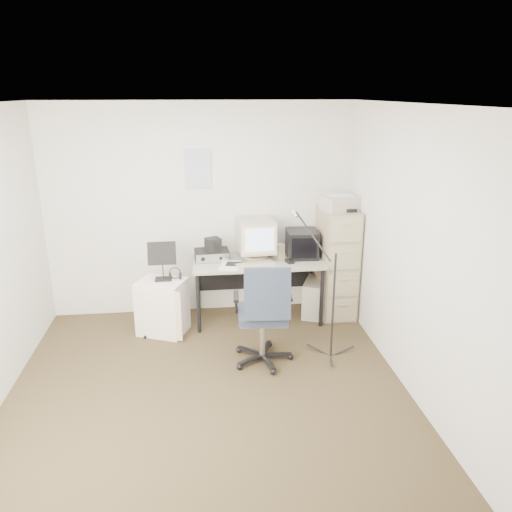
{
  "coord_description": "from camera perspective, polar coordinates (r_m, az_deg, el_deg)",
  "views": [
    {
      "loc": [
        -0.04,
        -3.97,
        2.59
      ],
      "look_at": [
        0.55,
        0.95,
        0.95
      ],
      "focal_mm": 35.0,
      "sensor_mm": 36.0,
      "label": 1
    }
  ],
  "objects": [
    {
      "name": "desk_speaker",
      "position": [
        5.86,
        2.74,
        0.62
      ],
      "size": [
        0.11,
        0.11,
        0.16
      ],
      "primitive_type": "cube",
      "rotation": [
        0.0,
        0.0,
        0.37
      ],
      "color": "beige",
      "rests_on": "desk"
    },
    {
      "name": "keyboard",
      "position": [
        5.6,
        -0.19,
        -0.95
      ],
      "size": [
        0.49,
        0.3,
        0.03
      ],
      "primitive_type": "cube",
      "rotation": [
        0.0,
        0.0,
        0.31
      ],
      "color": "#B3AFA3",
      "rests_on": "desk"
    },
    {
      "name": "crt_tv",
      "position": [
        5.88,
        5.26,
        1.42
      ],
      "size": [
        0.37,
        0.39,
        0.32
      ],
      "primitive_type": "cube",
      "rotation": [
        0.0,
        0.0,
        -0.05
      ],
      "color": "black",
      "rests_on": "desk"
    },
    {
      "name": "desk",
      "position": [
        5.9,
        0.2,
        -3.85
      ],
      "size": [
        1.5,
        0.7,
        0.73
      ],
      "primitive_type": "cube",
      "color": "gray",
      "rests_on": "floor"
    },
    {
      "name": "printer",
      "position": [
        5.78,
        9.65,
        5.96
      ],
      "size": [
        0.48,
        0.4,
        0.16
      ],
      "primitive_type": "cube",
      "rotation": [
        0.0,
        0.0,
        0.31
      ],
      "color": "#B3AFA3",
      "rests_on": "filing_cabinet"
    },
    {
      "name": "pc_tower",
      "position": [
        6.11,
        6.59,
        -4.71
      ],
      "size": [
        0.37,
        0.51,
        0.43
      ],
      "primitive_type": "cube",
      "rotation": [
        0.0,
        0.0,
        -0.39
      ],
      "color": "#B3AFA3",
      "rests_on": "floor"
    },
    {
      "name": "mouse",
      "position": [
        5.7,
        3.87,
        -0.61
      ],
      "size": [
        0.1,
        0.13,
        0.03
      ],
      "primitive_type": "cube",
      "rotation": [
        0.0,
        0.0,
        0.31
      ],
      "color": "black",
      "rests_on": "desk"
    },
    {
      "name": "side_cart",
      "position": [
        5.68,
        -10.65,
        -5.72
      ],
      "size": [
        0.61,
        0.56,
        0.61
      ],
      "primitive_type": "cube",
      "rotation": [
        0.0,
        0.0,
        -0.39
      ],
      "color": "white",
      "rests_on": "floor"
    },
    {
      "name": "mic_stand",
      "position": [
        4.98,
        8.91,
        -3.91
      ],
      "size": [
        0.03,
        0.03,
        1.45
      ],
      "primitive_type": "cylinder",
      "rotation": [
        0.0,
        0.0,
        1.95
      ],
      "color": "black",
      "rests_on": "floor"
    },
    {
      "name": "floor",
      "position": [
        4.75,
        -5.43,
        -14.94
      ],
      "size": [
        3.6,
        3.6,
        0.01
      ],
      "primitive_type": "cube",
      "color": "#433722",
      "rests_on": "ground"
    },
    {
      "name": "filing_cabinet",
      "position": [
        6.01,
        9.19,
        -0.77
      ],
      "size": [
        0.4,
        0.6,
        1.3
      ],
      "primitive_type": "cube",
      "color": "#93795B",
      "rests_on": "floor"
    },
    {
      "name": "wall_right",
      "position": [
        4.58,
        17.19,
        0.43
      ],
      "size": [
        0.02,
        3.6,
        2.5
      ],
      "primitive_type": "cube",
      "color": "silver",
      "rests_on": "ground"
    },
    {
      "name": "radio_receiver",
      "position": [
        5.81,
        -5.08,
        0.14
      ],
      "size": [
        0.41,
        0.3,
        0.11
      ],
      "primitive_type": "cube",
      "rotation": [
        0.0,
        0.0,
        0.06
      ],
      "color": "black",
      "rests_on": "desk"
    },
    {
      "name": "crt_monitor",
      "position": [
        5.8,
        -0.02,
        1.96
      ],
      "size": [
        0.44,
        0.46,
        0.46
      ],
      "primitive_type": "cube",
      "rotation": [
        0.0,
        0.0,
        0.07
      ],
      "color": "#B3AFA3",
      "rests_on": "desk"
    },
    {
      "name": "wall_back",
      "position": [
        5.93,
        -6.29,
        5.13
      ],
      "size": [
        3.6,
        0.02,
        2.5
      ],
      "primitive_type": "cube",
      "color": "silver",
      "rests_on": "ground"
    },
    {
      "name": "wall_front",
      "position": [
        2.56,
        -5.1,
        -13.46
      ],
      "size": [
        3.6,
        0.02,
        2.5
      ],
      "primitive_type": "cube",
      "color": "silver",
      "rests_on": "ground"
    },
    {
      "name": "papers",
      "position": [
        5.59,
        -2.94,
        -1.07
      ],
      "size": [
        0.27,
        0.33,
        0.02
      ],
      "primitive_type": "cube",
      "rotation": [
        0.0,
        0.0,
        -0.24
      ],
      "color": "white",
      "rests_on": "desk"
    },
    {
      "name": "radio_speaker",
      "position": [
        5.73,
        -4.94,
        1.29
      ],
      "size": [
        0.2,
        0.19,
        0.16
      ],
      "primitive_type": "cube",
      "rotation": [
        0.0,
        0.0,
        0.38
      ],
      "color": "black",
      "rests_on": "radio_receiver"
    },
    {
      "name": "headphones",
      "position": [
        5.58,
        -9.23,
        -2.19
      ],
      "size": [
        0.17,
        0.17,
        0.03
      ],
      "primitive_type": "torus",
      "rotation": [
        0.0,
        0.0,
        -0.14
      ],
      "color": "black",
      "rests_on": "side_cart"
    },
    {
      "name": "music_stand",
      "position": [
        5.53,
        -10.65,
        -0.51
      ],
      "size": [
        0.34,
        0.27,
        0.45
      ],
      "primitive_type": "cube",
      "rotation": [
        0.0,
        0.0,
        -0.4
      ],
      "color": "black",
      "rests_on": "side_cart"
    },
    {
      "name": "ceiling",
      "position": [
        3.98,
        -6.55,
        16.88
      ],
      "size": [
        3.6,
        3.6,
        0.01
      ],
      "primitive_type": "cube",
      "color": "white",
      "rests_on": "ground"
    },
    {
      "name": "office_chair",
      "position": [
        4.92,
        0.74,
        -6.46
      ],
      "size": [
        0.66,
        0.66,
        1.06
      ],
      "primitive_type": "cube",
      "rotation": [
        0.0,
        0.0,
        -0.07
      ],
      "color": "#333D4B",
      "rests_on": "floor"
    },
    {
      "name": "wall_calendar",
      "position": [
        5.82,
        -6.66,
        9.89
      ],
      "size": [
        0.3,
        0.02,
        0.44
      ],
      "primitive_type": "cube",
      "color": "white",
      "rests_on": "wall_back"
    }
  ]
}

